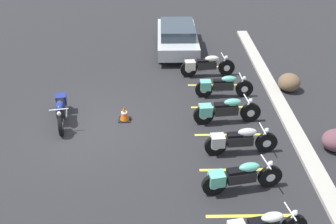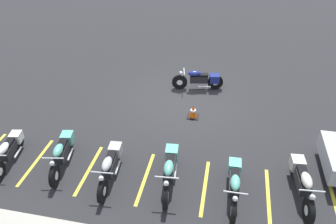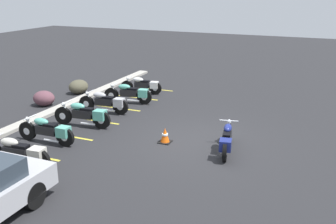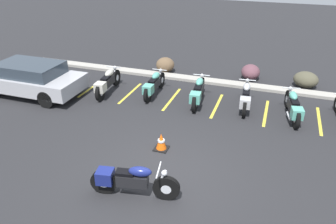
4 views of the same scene
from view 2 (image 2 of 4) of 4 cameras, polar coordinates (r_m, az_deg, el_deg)
ground at (r=13.08m, az=3.05°, el=2.10°), size 60.00×60.00×0.00m
motorcycle_navy_featured at (r=13.66m, az=5.64°, el=5.68°), size 2.10×0.74×0.83m
parked_bike_0 at (r=9.75m, az=22.29°, el=-10.98°), size 0.63×2.24×0.88m
parked_bike_1 at (r=9.19m, az=11.47°, el=-11.99°), size 0.60×2.15×0.84m
parked_bike_2 at (r=9.36m, az=0.29°, el=-9.84°), size 0.64×2.25×0.89m
parked_bike_3 at (r=9.64m, az=-10.00°, el=-9.03°), size 0.61×2.17×0.85m
parked_bike_4 at (r=10.41m, az=-17.92°, el=-6.60°), size 0.75×2.14×0.85m
parked_bike_5 at (r=11.13m, az=-25.91°, el=-5.92°), size 0.69×1.99×0.79m
traffic_cone at (r=12.01m, az=4.40°, el=0.10°), size 0.40×0.40×0.51m
stall_line_0 at (r=10.12m, az=27.17°, el=-14.43°), size 0.10×2.10×0.00m
stall_line_1 at (r=9.69m, az=17.05°, el=-13.88°), size 0.10×2.10×0.00m
stall_line_2 at (r=9.58m, az=6.43°, el=-12.84°), size 0.10×2.10×0.00m
stall_line_3 at (r=9.78m, az=-4.00°, el=-11.40°), size 0.10×2.10×0.00m
stall_line_4 at (r=10.28m, az=-13.60°, el=-9.74°), size 0.10×2.10×0.00m
stall_line_5 at (r=11.03m, az=-22.02°, el=-8.04°), size 0.10×2.10×0.00m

